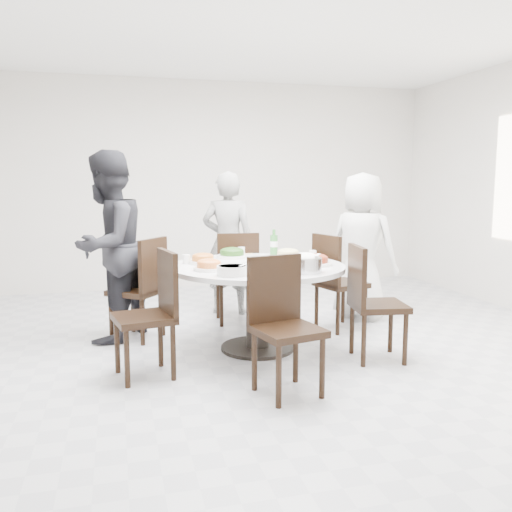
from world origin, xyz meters
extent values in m
cube|color=silver|center=(0.00, 0.00, 0.00)|extent=(6.00, 6.00, 0.01)
cube|color=white|center=(0.00, 0.00, 2.80)|extent=(6.00, 6.00, 0.01)
cube|color=silver|center=(0.00, 3.00, 1.40)|extent=(6.00, 0.01, 2.80)
cylinder|color=white|center=(-0.18, 0.04, 0.38)|extent=(1.50, 1.50, 0.75)
cube|color=black|center=(0.79, 0.48, 0.47)|extent=(0.52, 0.52, 0.95)
cube|color=black|center=(-0.17, 1.00, 0.47)|extent=(0.45, 0.45, 0.95)
cube|color=black|center=(-1.19, 0.64, 0.47)|extent=(0.59, 0.59, 0.95)
cube|color=black|center=(-1.17, -0.39, 0.47)|extent=(0.49, 0.49, 0.95)
cube|color=black|center=(-0.24, -0.99, 0.47)|extent=(0.50, 0.50, 0.95)
cube|color=black|center=(0.71, -0.47, 0.47)|extent=(0.48, 0.48, 0.95)
imported|color=silver|center=(1.17, 0.83, 0.78)|extent=(0.87, 0.90, 1.55)
imported|color=black|center=(-0.16, 1.40, 0.78)|extent=(0.67, 0.56, 1.57)
imported|color=black|center=(-1.43, 0.67, 0.87)|extent=(1.00, 1.06, 1.74)
cylinder|color=white|center=(-0.31, 0.51, 0.79)|extent=(0.29, 0.29, 0.07)
cylinder|color=white|center=(0.19, 0.33, 0.78)|extent=(0.26, 0.26, 0.07)
cylinder|color=white|center=(-0.63, 0.23, 0.78)|extent=(0.25, 0.25, 0.07)
cylinder|color=white|center=(0.28, -0.10, 0.79)|extent=(0.31, 0.31, 0.08)
cylinder|color=white|center=(-0.63, -0.14, 0.78)|extent=(0.25, 0.25, 0.07)
cylinder|color=silver|center=(0.09, -0.42, 0.81)|extent=(0.27, 0.27, 0.12)
cylinder|color=white|center=(-0.50, -0.41, 0.79)|extent=(0.24, 0.24, 0.07)
cylinder|color=#2E752F|center=(0.12, 0.58, 0.88)|extent=(0.07, 0.07, 0.25)
cylinder|color=white|center=(-0.20, 0.64, 0.79)|extent=(0.07, 0.07, 0.08)
camera|label=1|loc=(-1.34, -4.41, 1.47)|focal=38.00mm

